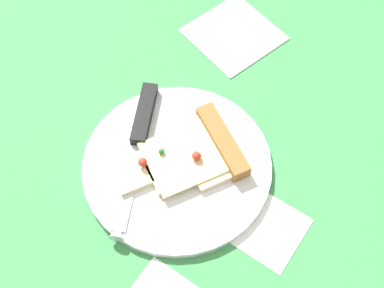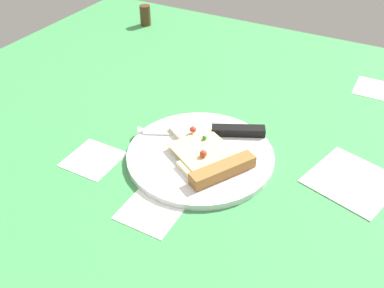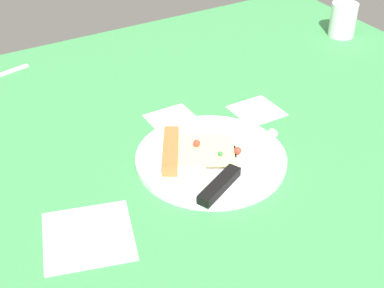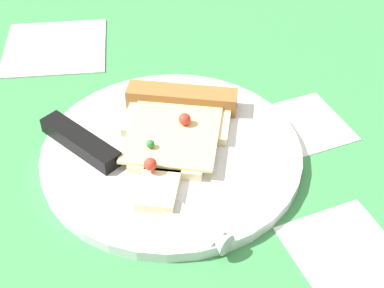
{
  "view_description": "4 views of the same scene",
  "coord_description": "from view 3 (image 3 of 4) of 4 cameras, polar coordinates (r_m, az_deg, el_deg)",
  "views": [
    {
      "loc": [
        23.03,
        -21.95,
        65.18
      ],
      "look_at": [
        2.19,
        8.27,
        2.78
      ],
      "focal_mm": 49.06,
      "sensor_mm": 36.0,
      "label": 1
    },
    {
      "loc": [
        54.81,
        32.29,
        48.58
      ],
      "look_at": [
        1.29,
        3.32,
        2.13
      ],
      "focal_mm": 39.85,
      "sensor_mm": 36.0,
      "label": 2
    },
    {
      "loc": [
        -62.94,
        46.83,
        57.47
      ],
      "look_at": [
        5.68,
        6.79,
        1.79
      ],
      "focal_mm": 51.28,
      "sensor_mm": 36.0,
      "label": 3
    },
    {
      "loc": [
        -12.07,
        -33.74,
        38.6
      ],
      "look_at": [
        2.86,
        2.54,
        3.66
      ],
      "focal_mm": 51.59,
      "sensor_mm": 36.0,
      "label": 4
    }
  ],
  "objects": [
    {
      "name": "napkin",
      "position": [
        0.83,
        -10.75,
        -9.33
      ],
      "size": [
        16.12,
        16.12,
        0.4
      ],
      "primitive_type": "cube",
      "rotation": [
        0.0,
        0.0,
        -0.28
      ],
      "color": "white",
      "rests_on": "ground_plane"
    },
    {
      "name": "ground_plane",
      "position": [
        0.98,
        5.1,
        -2.09
      ],
      "size": [
        125.77,
        125.77,
        3.0
      ],
      "color": "#3D8C4C",
      "rests_on": "ground"
    },
    {
      "name": "pizza_slice",
      "position": [
        0.95,
        0.43,
        -0.83
      ],
      "size": [
        15.51,
        18.96,
        2.57
      ],
      "rotation": [
        0.0,
        0.0,
        2.61
      ],
      "color": "beige",
      "rests_on": "plate"
    },
    {
      "name": "plate",
      "position": [
        0.96,
        1.98,
        -1.49
      ],
      "size": [
        26.37,
        26.37,
        1.18
      ],
      "primitive_type": "cylinder",
      "color": "silver",
      "rests_on": "ground_plane"
    },
    {
      "name": "knife",
      "position": [
        0.91,
        4.37,
        -2.88
      ],
      "size": [
        12.47,
        22.47,
        2.45
      ],
      "rotation": [
        0.0,
        0.0,
        3.6
      ],
      "color": "silver",
      "rests_on": "plate"
    },
    {
      "name": "drinking_glass",
      "position": [
        1.46,
        15.44,
        12.36
      ],
      "size": [
        6.52,
        6.52,
        8.45
      ],
      "primitive_type": "cylinder",
      "color": "silver",
      "rests_on": "ground_plane"
    }
  ]
}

